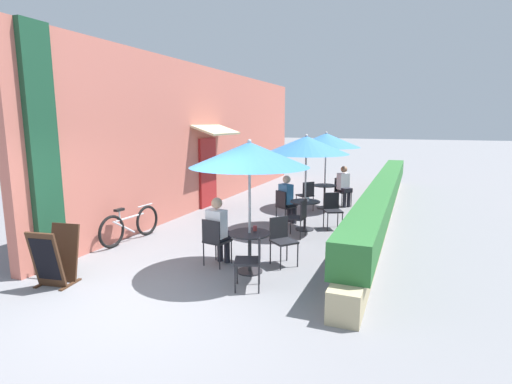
% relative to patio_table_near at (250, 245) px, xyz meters
% --- Properties ---
extents(ground_plane, '(120.00, 120.00, 0.00)m').
position_rel_patio_table_near_xyz_m(ground_plane, '(-0.93, -1.75, -0.49)').
color(ground_plane, gray).
extents(cafe_facade_wall, '(0.98, 14.16, 4.20)m').
position_rel_patio_table_near_xyz_m(cafe_facade_wall, '(-3.47, 5.19, 1.60)').
color(cafe_facade_wall, '#C66B5B').
rests_on(cafe_facade_wall, ground_plane).
extents(planter_hedge, '(0.60, 13.16, 1.01)m').
position_rel_patio_table_near_xyz_m(planter_hedge, '(1.82, 5.23, 0.04)').
color(planter_hedge, tan).
rests_on(planter_hedge, ground_plane).
extents(patio_table_near, '(0.72, 0.72, 0.71)m').
position_rel_patio_table_near_xyz_m(patio_table_near, '(0.00, 0.00, 0.00)').
color(patio_table_near, '#28282D').
rests_on(patio_table_near, ground_plane).
extents(patio_umbrella_near, '(2.01, 2.01, 2.30)m').
position_rel_patio_table_near_xyz_m(patio_umbrella_near, '(0.00, 0.00, 1.55)').
color(patio_umbrella_near, '#B7B7BC').
rests_on(patio_umbrella_near, ground_plane).
extents(cafe_chair_near_left, '(0.46, 0.46, 0.87)m').
position_rel_patio_table_near_xyz_m(cafe_chair_near_left, '(-0.70, 0.05, 0.02)').
color(cafe_chair_near_left, '#232328').
rests_on(cafe_chair_near_left, ground_plane).
extents(seated_patron_near_left, '(0.39, 0.45, 1.25)m').
position_rel_patio_table_near_xyz_m(seated_patron_near_left, '(-0.68, 0.16, 0.19)').
color(seated_patron_near_left, '#23232D').
rests_on(seated_patron_near_left, ground_plane).
extents(cafe_chair_near_right, '(0.51, 0.51, 0.87)m').
position_rel_patio_table_near_xyz_m(cafe_chair_near_right, '(0.31, -0.63, 0.02)').
color(cafe_chair_near_right, '#232328').
rests_on(cafe_chair_near_right, ground_plane).
extents(cafe_chair_near_back, '(0.56, 0.56, 0.87)m').
position_rel_patio_table_near_xyz_m(cafe_chair_near_back, '(0.39, 0.58, 0.02)').
color(cafe_chair_near_back, '#232328').
rests_on(cafe_chair_near_back, ground_plane).
extents(coffee_cup_near, '(0.07, 0.07, 0.09)m').
position_rel_patio_table_near_xyz_m(coffee_cup_near, '(0.04, 0.15, 0.26)').
color(coffee_cup_near, '#B73D3D').
rests_on(coffee_cup_near, patio_table_near).
extents(patio_table_mid, '(0.72, 0.72, 0.71)m').
position_rel_patio_table_near_xyz_m(patio_table_mid, '(0.17, 3.05, 0.00)').
color(patio_table_mid, '#28282D').
rests_on(patio_table_mid, ground_plane).
extents(patio_umbrella_mid, '(2.01, 2.01, 2.30)m').
position_rel_patio_table_near_xyz_m(patio_umbrella_mid, '(0.17, 3.05, 1.55)').
color(patio_umbrella_mid, '#B7B7BC').
rests_on(patio_umbrella_mid, ground_plane).
extents(cafe_chair_mid_left, '(0.54, 0.54, 0.87)m').
position_rel_patio_table_near_xyz_m(cafe_chair_mid_left, '(0.75, 3.44, 0.02)').
color(cafe_chair_mid_left, '#232328').
rests_on(cafe_chair_mid_left, ground_plane).
extents(cafe_chair_mid_right, '(0.55, 0.55, 0.87)m').
position_rel_patio_table_near_xyz_m(cafe_chair_mid_right, '(-0.46, 3.36, 0.02)').
color(cafe_chair_mid_right, '#232328').
rests_on(cafe_chair_mid_right, ground_plane).
extents(seated_patron_mid_right, '(0.49, 0.51, 1.25)m').
position_rel_patio_table_near_xyz_m(seated_patron_mid_right, '(-0.40, 3.46, 0.19)').
color(seated_patron_mid_right, '#23232D').
rests_on(seated_patron_mid_right, ground_plane).
extents(cafe_chair_mid_back, '(0.42, 0.42, 0.87)m').
position_rel_patio_table_near_xyz_m(cafe_chair_mid_back, '(0.21, 2.35, 0.02)').
color(cafe_chair_mid_back, '#232328').
rests_on(cafe_chair_mid_back, ground_plane).
extents(coffee_cup_mid, '(0.07, 0.07, 0.09)m').
position_rel_patio_table_near_xyz_m(coffee_cup_mid, '(0.23, 3.07, 0.26)').
color(coffee_cup_mid, white).
rests_on(coffee_cup_mid, patio_table_mid).
extents(patio_table_far, '(0.72, 0.72, 0.71)m').
position_rel_patio_table_near_xyz_m(patio_table_far, '(0.08, 5.66, 0.00)').
color(patio_table_far, '#28282D').
rests_on(patio_table_far, ground_plane).
extents(patio_umbrella_far, '(2.01, 2.01, 2.30)m').
position_rel_patio_table_near_xyz_m(patio_umbrella_far, '(0.08, 5.66, 1.55)').
color(patio_umbrella_far, '#B7B7BC').
rests_on(patio_umbrella_far, ground_plane).
extents(cafe_chair_far_left, '(0.57, 0.57, 0.87)m').
position_rel_patio_table_near_xyz_m(cafe_chair_far_left, '(0.49, 6.23, 0.02)').
color(cafe_chair_far_left, '#232328').
rests_on(cafe_chair_far_left, ground_plane).
extents(seated_patron_far_left, '(0.51, 0.51, 1.25)m').
position_rel_patio_table_near_xyz_m(seated_patron_far_left, '(0.58, 6.15, 0.19)').
color(seated_patron_far_left, '#23232D').
rests_on(seated_patron_far_left, ground_plane).
extents(cafe_chair_far_right, '(0.57, 0.57, 0.87)m').
position_rel_patio_table_near_xyz_m(cafe_chair_far_right, '(-0.34, 5.10, 0.02)').
color(cafe_chair_far_right, '#232328').
rests_on(cafe_chair_far_right, ground_plane).
extents(bicycle_leaning, '(0.20, 1.76, 0.79)m').
position_rel_patio_table_near_xyz_m(bicycle_leaning, '(-3.13, 0.72, -0.13)').
color(bicycle_leaning, black).
rests_on(bicycle_leaning, ground_plane).
extents(menu_board, '(0.59, 0.70, 0.94)m').
position_rel_patio_table_near_xyz_m(menu_board, '(-2.68, -1.63, -0.03)').
color(menu_board, '#422819').
rests_on(menu_board, ground_plane).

